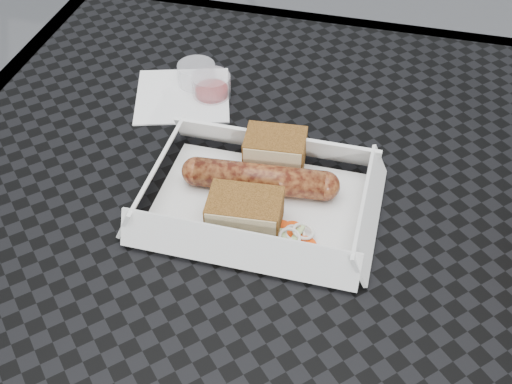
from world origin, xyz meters
TOP-DOWN VIEW (x-y plane):
  - patio_table at (0.00, 0.00)m, footprint 0.80×0.80m
  - food_tray at (0.01, -0.03)m, footprint 0.22×0.15m
  - bratwurst at (0.00, -0.01)m, footprint 0.17×0.04m
  - bread_near at (0.01, 0.03)m, footprint 0.07×0.05m
  - bread_far at (0.00, -0.07)m, footprint 0.08×0.06m
  - veg_garnish at (0.06, -0.07)m, footprint 0.03×0.03m
  - napkin at (-0.14, 0.14)m, footprint 0.15×0.15m
  - condiment_cup_sauce at (-0.10, 0.15)m, footprint 0.05×0.05m
  - condiment_cup_empty at (-0.13, 0.17)m, footprint 0.05×0.05m

SIDE VIEW (x-z plane):
  - patio_table at x=0.00m, z-range 0.30..1.04m
  - napkin at x=-0.14m, z-range 0.74..0.75m
  - food_tray at x=0.01m, z-range 0.74..0.75m
  - veg_garnish at x=0.06m, z-range 0.75..0.75m
  - condiment_cup_sauce at x=-0.10m, z-range 0.74..0.78m
  - condiment_cup_empty at x=-0.13m, z-range 0.74..0.78m
  - bratwurst at x=0.00m, z-range 0.75..0.78m
  - bread_far at x=0.00m, z-range 0.75..0.79m
  - bread_near at x=0.01m, z-range 0.75..0.79m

